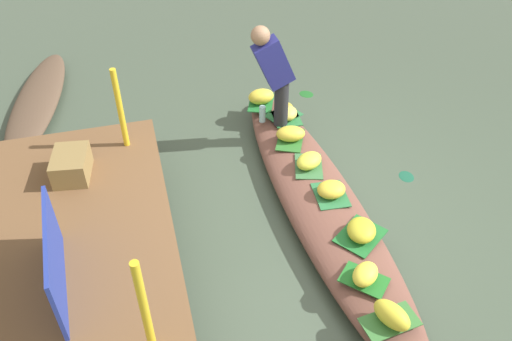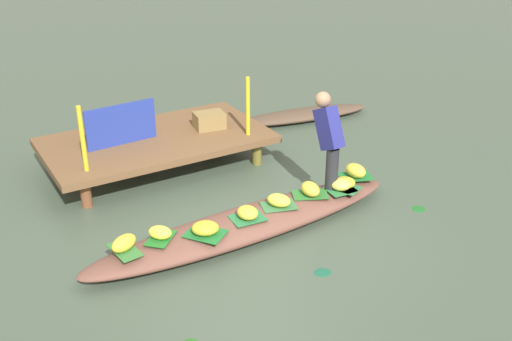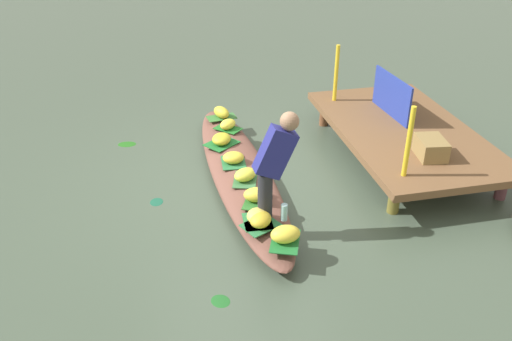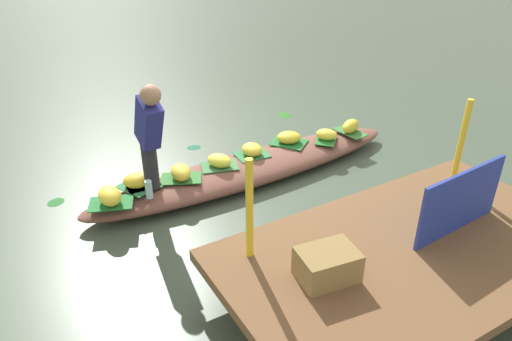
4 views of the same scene
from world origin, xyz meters
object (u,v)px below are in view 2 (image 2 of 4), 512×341
Objects in this scene: vendor_boat at (248,224)px; water_bottle at (329,174)px; banana_bunch_0 at (205,228)px; banana_bunch_3 at (124,243)px; moored_boat at (303,115)px; banana_bunch_4 at (279,200)px; banana_bunch_5 at (160,232)px; vendor_person at (329,136)px; banana_bunch_7 at (341,184)px; market_banner at (121,125)px; banana_bunch_1 at (345,183)px; produce_crate at (209,120)px; banana_bunch_6 at (247,213)px; banana_bunch_8 at (356,171)px; banana_bunch_2 at (310,189)px.

vendor_boat is 1.38m from water_bottle.
banana_bunch_0 is 0.90m from banana_bunch_3.
banana_bunch_4 reaches higher than moored_boat.
banana_bunch_5 is 2.41m from vendor_person.
market_banner reaches higher than banana_bunch_7.
market_banner is (-2.07, 2.41, 0.40)m from banana_bunch_1.
banana_bunch_7 is 1.30× the size of water_bottle.
banana_bunch_7 is 0.58× the size of produce_crate.
banana_bunch_1 is 1.37× the size of water_bottle.
banana_bunch_6 is 1.79m from banana_bunch_8.
vendor_person is at bearing 10.26° from banana_bunch_4.
vendor_person reaches higher than market_banner.
vendor_boat is 15.35× the size of banana_bunch_1.
banana_bunch_2 is 0.31× the size of market_banner.
banana_bunch_0 is at bearing -173.95° from banana_bunch_6.
moored_boat is 5.13m from banana_bunch_3.
banana_bunch_8 is 0.26× the size of vendor_person.
vendor_person is at bearing -110.88° from moored_boat.
market_banner is (-0.62, 2.44, 0.41)m from banana_bunch_6.
banana_bunch_7 is at bearing 2.16° from banana_bunch_0.
banana_bunch_2 is (-0.49, 0.07, 0.01)m from banana_bunch_1.
banana_bunch_8 reaches higher than banana_bunch_6.
water_bottle is at bearing 100.63° from banana_bunch_1.
vendor_boat is 13.03× the size of banana_bunch_2.
moored_boat is 4.77m from banana_bunch_5.
vendor_boat is at bearing -77.64° from market_banner.
banana_bunch_4 is at bearing 176.98° from banana_bunch_7.
banana_bunch_2 reaches higher than banana_bunch_0.
vendor_person reaches higher than moored_boat.
vendor_person reaches higher than banana_bunch_3.
banana_bunch_2 is 1.06× the size of banana_bunch_4.
vendor_boat is at bearing -0.27° from banana_bunch_3.
banana_bunch_2 is at bearing 171.52° from banana_bunch_1.
vendor_person reaches higher than banana_bunch_8.
moored_boat is at bearing 33.38° from banana_bunch_3.
banana_bunch_1 is at bearing -72.53° from produce_crate.
vendor_person reaches higher than water_bottle.
market_banner reaches higher than banana_bunch_1.
produce_crate reaches higher than banana_bunch_7.
vendor_boat is at bearing -178.43° from banana_bunch_2.
banana_bunch_2 is at bearing 6.01° from banana_bunch_0.
vendor_person is at bearing 2.62° from banana_bunch_3.
water_bottle is (0.02, 0.29, 0.02)m from banana_bunch_7.
banana_bunch_2 is 2.42m from banana_bunch_3.
banana_bunch_5 is (-2.00, 0.01, -0.01)m from banana_bunch_2.
banana_bunch_3 reaches higher than banana_bunch_2.
market_banner is (0.84, 2.36, 0.39)m from banana_bunch_3.
water_bottle is at bearing 24.77° from banana_bunch_2.
banana_bunch_3 is at bearing -177.71° from banana_bunch_8.
banana_bunch_8 is at bearing 0.40° from vendor_person.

